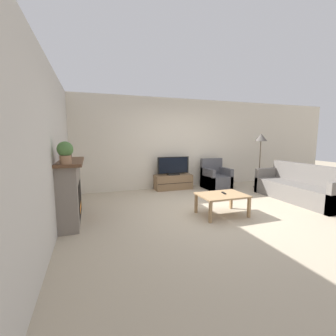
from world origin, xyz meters
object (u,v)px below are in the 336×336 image
object	(u,v)px
tv_stand	(173,182)
tv	(173,166)
mantel_vase_left	(67,156)
coffee_table	(222,197)
mantel_clock	(70,155)
remote	(224,193)
fireplace	(70,190)
potted_plant	(65,152)
couch	(300,189)
armchair	(216,179)
floor_lamp	(261,141)

from	to	relation	value
tv_stand	tv	distance (m)	0.47
mantel_vase_left	coffee_table	bearing A→B (deg)	-4.19
mantel_clock	remote	distance (m)	3.05
fireplace	tv_stand	bearing A→B (deg)	33.85
potted_plant	mantel_vase_left	bearing A→B (deg)	90.00
fireplace	potted_plant	xyz separation A→B (m)	(0.02, -0.62, 0.75)
coffee_table	remote	size ratio (longest dim) A/B	5.96
couch	remote	bearing A→B (deg)	-173.96
mantel_vase_left	armchair	bearing A→B (deg)	26.26
coffee_table	mantel_clock	bearing A→B (deg)	164.15
fireplace	mantel_vase_left	world-z (taller)	mantel_vase_left
armchair	couch	distance (m)	2.23
potted_plant	coffee_table	size ratio (longest dim) A/B	0.38
fireplace	mantel_clock	distance (m)	0.65
fireplace	coffee_table	distance (m)	2.88
armchair	floor_lamp	world-z (taller)	floor_lamp
armchair	coffee_table	world-z (taller)	armchair
potted_plant	tv	world-z (taller)	potted_plant
remote	couch	distance (m)	2.33
armchair	fireplace	bearing A→B (deg)	-159.21
tv_stand	couch	size ratio (longest dim) A/B	0.52
tv_stand	couch	world-z (taller)	couch
coffee_table	potted_plant	bearing A→B (deg)	179.57
fireplace	armchair	world-z (taller)	fireplace
tv_stand	armchair	distance (m)	1.30
tv_stand	armchair	size ratio (longest dim) A/B	1.25
tv	remote	size ratio (longest dim) A/B	6.28
tv_stand	coffee_table	world-z (taller)	tv_stand
coffee_table	remote	world-z (taller)	remote
mantel_clock	potted_plant	size ratio (longest dim) A/B	0.43
armchair	floor_lamp	xyz separation A→B (m)	(1.31, -0.35, 1.15)
floor_lamp	mantel_vase_left	bearing A→B (deg)	-163.20
tv	coffee_table	xyz separation A→B (m)	(0.12, -2.44, -0.31)
armchair	coffee_table	xyz separation A→B (m)	(-1.14, -2.14, 0.08)
mantel_vase_left	tv	distance (m)	3.53
potted_plant	armchair	xyz separation A→B (m)	(3.93, 2.12, -1.03)
coffee_table	couch	xyz separation A→B (m)	(2.38, 0.29, -0.08)
mantel_vase_left	floor_lamp	size ratio (longest dim) A/B	0.13
coffee_table	remote	bearing A→B (deg)	33.02
tv	armchair	world-z (taller)	tv
remote	fireplace	bearing A→B (deg)	177.89
couch	mantel_clock	bearing A→B (deg)	174.47
mantel_clock	mantel_vase_left	bearing A→B (deg)	-90.07
fireplace	armchair	xyz separation A→B (m)	(3.94, 1.50, -0.29)
fireplace	mantel_clock	xyz separation A→B (m)	(0.02, 0.15, 0.63)
mantel_clock	potted_plant	xyz separation A→B (m)	(-0.00, -0.77, 0.12)
mantel_clock	tv_stand	world-z (taller)	mantel_clock
coffee_table	couch	world-z (taller)	couch
tv_stand	floor_lamp	world-z (taller)	floor_lamp
mantel_clock	tv_stand	size ratio (longest dim) A/B	0.14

